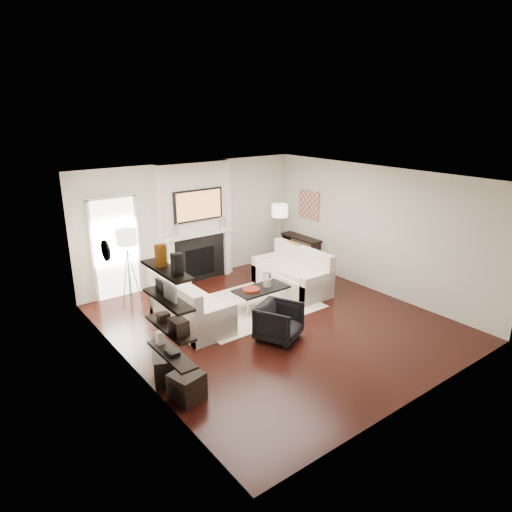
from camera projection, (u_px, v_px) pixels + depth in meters
room_envelope at (276, 254)px, 8.13m from camera, size 6.00×6.00×6.00m
chimney_breast at (195, 223)px, 10.31m from camera, size 1.80×0.25×2.70m
fireplace_surround at (200, 259)px, 10.47m from camera, size 1.30×0.02×1.04m
firebox at (200, 262)px, 10.49m from camera, size 0.75×0.02×0.65m
mantel_pilaster_l at (172, 264)px, 10.02m from camera, size 0.12×0.08×1.10m
mantel_pilaster_r at (227, 252)px, 10.85m from camera, size 0.12×0.08×1.10m
mantel_shelf at (200, 234)px, 10.24m from camera, size 1.70×0.18×0.07m
tv_body at (198, 205)px, 10.06m from camera, size 1.20×0.06×0.70m
tv_screen at (199, 205)px, 10.03m from camera, size 1.10×0.00×0.62m
candlestick_l_tall at (177, 230)px, 9.88m from camera, size 0.04×0.04×0.30m
candlestick_l_short at (172, 232)px, 9.81m from camera, size 0.04×0.04×0.24m
candlestick_r_tall at (220, 223)px, 10.51m from camera, size 0.04×0.04×0.30m
candlestick_r_short at (225, 223)px, 10.59m from camera, size 0.04×0.04×0.24m
hallway_panel at (115, 249)px, 9.42m from camera, size 0.90×0.02×2.10m
door_trim_l at (92, 253)px, 9.13m from camera, size 0.06×0.06×2.16m
door_trim_r at (138, 245)px, 9.68m from camera, size 0.06×0.06×2.16m
door_trim_top at (111, 197)px, 9.07m from camera, size 1.02×0.06×0.06m
rug at (248, 306)px, 9.22m from camera, size 2.60×2.00×0.01m
loveseat_left_base at (191, 313)px, 8.43m from camera, size 0.85×1.80×0.42m
loveseat_left_back at (174, 302)px, 8.14m from camera, size 0.18×1.80×0.80m
loveseat_left_arm_n at (214, 325)px, 7.79m from camera, size 0.85×0.18×0.60m
loveseat_left_arm_s at (171, 295)px, 9.01m from camera, size 0.85×0.18×0.60m
loveseat_left_cushion at (193, 300)px, 8.38m from camera, size 0.63×1.44×0.10m
pillow_left_orange at (166, 286)px, 8.30m from camera, size 0.10×0.42×0.42m
pillow_left_charcoal at (181, 297)px, 7.85m from camera, size 0.10×0.40×0.40m
loveseat_right_base at (291, 281)px, 10.02m from camera, size 0.85×1.80×0.42m
loveseat_right_back at (303, 264)px, 10.11m from camera, size 0.18×1.80×0.80m
loveseat_right_arm_n at (317, 288)px, 9.38m from camera, size 0.85×0.18×0.60m
loveseat_right_arm_s at (268, 267)px, 10.61m from camera, size 0.85×0.18×0.60m
loveseat_right_cushion at (290, 270)px, 9.91m from camera, size 0.63×1.44×0.10m
pillow_right_orange at (294, 252)px, 10.28m from camera, size 0.10×0.42×0.42m
pillow_right_charcoal at (313, 259)px, 9.83m from camera, size 0.10×0.40×0.40m
coffee_table at (261, 289)px, 9.06m from camera, size 1.10×0.55×0.04m
coffee_leg_nw at (247, 309)px, 8.67m from camera, size 0.02×0.02×0.38m
coffee_leg_ne at (287, 296)px, 9.24m from camera, size 0.02×0.02×0.38m
coffee_leg_sw at (234, 301)px, 9.00m from camera, size 0.02×0.02×0.38m
coffee_leg_se at (274, 290)px, 9.57m from camera, size 0.02×0.02×0.38m
hurricane_glass at (267, 280)px, 9.09m from camera, size 0.16×0.16×0.28m
hurricane_candle at (267, 283)px, 9.11m from camera, size 0.11×0.11×0.17m
copper_bowl at (251, 290)px, 8.90m from camera, size 0.34×0.34×0.06m
armchair at (279, 320)px, 7.84m from camera, size 0.90×0.88×0.71m
lamp_left_post at (130, 278)px, 9.07m from camera, size 0.02×0.02×1.20m
lamp_left_shade at (126, 237)px, 8.80m from camera, size 0.40×0.40×0.30m
lamp_left_leg_a at (135, 277)px, 9.13m from camera, size 0.25×0.02×1.23m
lamp_left_leg_b at (125, 277)px, 9.11m from camera, size 0.14×0.22×1.23m
lamp_left_leg_c at (129, 280)px, 8.96m from camera, size 0.14×0.22×1.23m
lamp_right_post at (279, 244)px, 11.33m from camera, size 0.02×0.02×1.20m
lamp_right_shade at (280, 211)px, 11.06m from camera, size 0.40×0.40×0.30m
lamp_right_leg_a at (283, 243)px, 11.39m from camera, size 0.25×0.02×1.23m
lamp_right_leg_b at (275, 244)px, 11.37m from camera, size 0.14×0.22×1.23m
lamp_right_leg_c at (280, 245)px, 11.22m from camera, size 0.14×0.22×1.23m
console_top at (301, 237)px, 11.42m from camera, size 0.35×1.20×0.04m
console_leg_n at (316, 257)px, 11.12m from camera, size 0.30×0.04×0.71m
console_leg_s at (286, 247)px, 11.95m from camera, size 0.30×0.04×0.71m
wall_art at (309, 205)px, 11.19m from camera, size 0.03×0.70×0.70m
shelf_bottom at (172, 355)px, 6.07m from camera, size 0.25×1.00×0.03m
shelf_lower at (170, 328)px, 5.95m from camera, size 0.25×1.00×0.04m
shelf_upper at (168, 299)px, 5.83m from camera, size 0.25×1.00×0.04m
shelf_top at (166, 270)px, 5.70m from camera, size 0.25×1.00×0.04m
decor_magfile_a at (177, 265)px, 5.42m from camera, size 0.12×0.10×0.28m
decor_magfile_b at (161, 256)px, 5.75m from camera, size 0.12×0.10×0.28m
decor_frame_a at (170, 292)px, 5.73m from camera, size 0.04×0.30×0.22m
decor_frame_b at (160, 287)px, 5.95m from camera, size 0.04×0.22×0.18m
decor_wine_rack at (179, 327)px, 5.72m from camera, size 0.18×0.25×0.20m
decor_box_small at (163, 317)px, 6.06m from camera, size 0.15×0.12×0.12m
decor_books at (172, 352)px, 6.05m from camera, size 0.14×0.20×0.05m
decor_box_tall at (160, 338)px, 6.30m from camera, size 0.10×0.10×0.18m
clock_rim at (106, 251)px, 7.14m from camera, size 0.04×0.34×0.34m
clock_face at (107, 250)px, 7.16m from camera, size 0.01×0.29×0.29m
ottoman_near at (168, 368)px, 6.68m from camera, size 0.52×0.52×0.40m
ottoman_far at (187, 386)px, 6.24m from camera, size 0.48×0.48×0.40m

